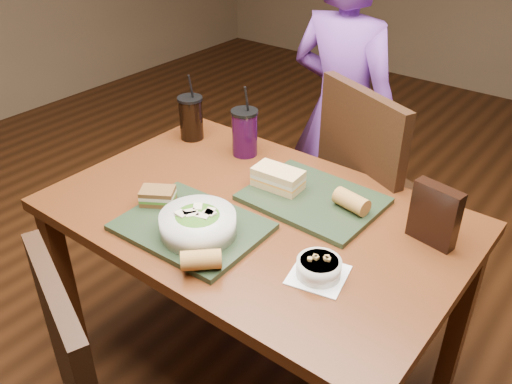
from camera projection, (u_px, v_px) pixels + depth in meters
ground at (256, 370)px, 2.11m from camera, size 6.00×6.00×0.00m
dining_table at (256, 234)px, 1.77m from camera, size 1.30×0.85×0.75m
chair_far at (367, 192)px, 2.15m from camera, size 0.59×0.61×1.03m
diner at (342, 114)px, 2.41m from camera, size 0.56×0.38×1.46m
tray_near at (192, 227)px, 1.63m from camera, size 0.43×0.33×0.02m
tray_far at (313, 199)px, 1.76m from camera, size 0.43×0.33×0.02m
salad_bowl at (198, 223)px, 1.57m from camera, size 0.22×0.22×0.07m
soup_bowl at (319, 268)px, 1.44m from camera, size 0.17×0.17×0.06m
sandwich_near at (158, 196)px, 1.71m from camera, size 0.13×0.12×0.05m
sandwich_far at (278, 178)px, 1.79m from camera, size 0.17×0.10×0.07m
baguette_near at (201, 260)px, 1.44m from camera, size 0.12×0.11×0.05m
baguette_far at (351, 201)px, 1.68m from camera, size 0.12×0.08×0.06m
cup_cola at (191, 118)px, 2.12m from camera, size 0.10×0.10×0.27m
cup_berry at (245, 132)px, 2.00m from camera, size 0.10×0.10×0.27m
chip_bag at (435, 215)px, 1.54m from camera, size 0.15×0.07×0.18m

